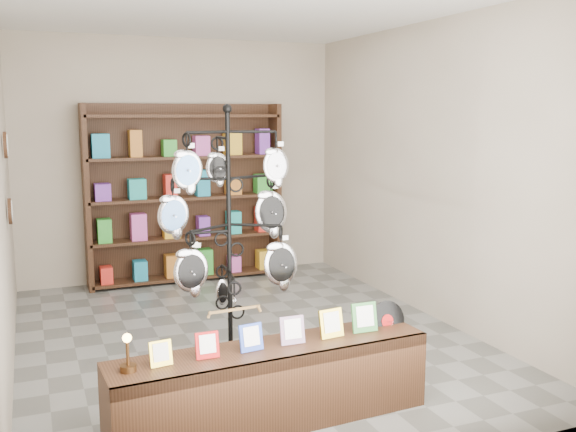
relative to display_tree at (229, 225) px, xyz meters
name	(u,v)px	position (x,y,z in m)	size (l,w,h in m)	color
ground	(245,337)	(0.41, 0.89, -1.24)	(5.00, 5.00, 0.00)	slate
room_envelope	(243,139)	(0.41, 0.89, 0.61)	(5.00, 5.00, 5.00)	#B1A38F
display_tree	(229,225)	(0.00, 0.00, 0.00)	(1.10, 0.91, 2.15)	black
front_shelf	(272,385)	(0.05, -0.79, -0.97)	(2.22, 0.57, 0.78)	black
back_shelving	(186,199)	(0.41, 3.18, -0.21)	(2.42, 0.36, 2.20)	black
wall_clocks	(8,178)	(-1.56, 1.69, 0.26)	(0.03, 0.24, 0.84)	black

